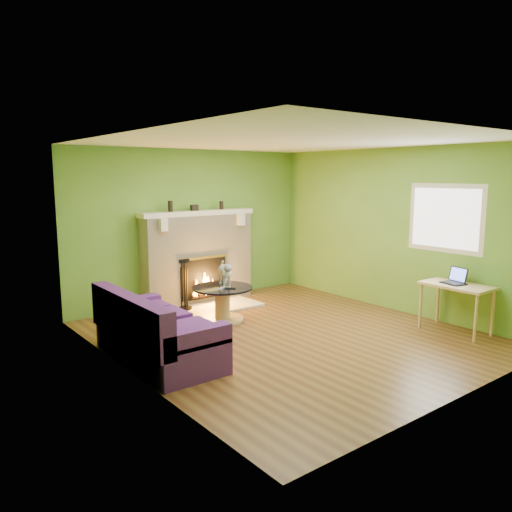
{
  "coord_description": "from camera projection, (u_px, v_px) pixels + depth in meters",
  "views": [
    {
      "loc": [
        -4.37,
        -4.92,
        2.16
      ],
      "look_at": [
        -0.24,
        0.4,
        1.07
      ],
      "focal_mm": 35.0,
      "sensor_mm": 36.0,
      "label": 1
    }
  ],
  "objects": [
    {
      "name": "desk",
      "position": [
        457.0,
        290.0,
        6.89
      ],
      "size": [
        0.53,
        0.92,
        0.68
      ],
      "color": "tan",
      "rests_on": "floor"
    },
    {
      "name": "floor",
      "position": [
        288.0,
        335.0,
        6.83
      ],
      "size": [
        5.0,
        5.0,
        0.0
      ],
      "primitive_type": "plane",
      "color": "#522D17",
      "rests_on": "ground"
    },
    {
      "name": "laptop",
      "position": [
        454.0,
        276.0,
        6.89
      ],
      "size": [
        0.32,
        0.35,
        0.22
      ],
      "primitive_type": null,
      "rotation": [
        0.0,
        0.0,
        -0.22
      ],
      "color": "black",
      "rests_on": "desk"
    },
    {
      "name": "wall_back",
      "position": [
        192.0,
        226.0,
        8.57
      ],
      "size": [
        5.0,
        0.0,
        5.0
      ],
      "primitive_type": "plane",
      "rotation": [
        1.57,
        0.0,
        0.0
      ],
      "color": "#52822A",
      "rests_on": "floor"
    },
    {
      "name": "remote_black",
      "position": [
        230.0,
        288.0,
        7.34
      ],
      "size": [
        0.16,
        0.12,
        0.02
      ],
      "primitive_type": "cube",
      "rotation": [
        0.0,
        0.0,
        -0.59
      ],
      "color": "black",
      "rests_on": "coffee_table"
    },
    {
      "name": "window_frame",
      "position": [
        445.0,
        218.0,
        7.24
      ],
      "size": [
        0.0,
        1.2,
        1.2
      ],
      "primitive_type": "plane",
      "rotation": [
        1.57,
        0.0,
        -1.57
      ],
      "color": "silver",
      "rests_on": "wall_right"
    },
    {
      "name": "remote_silver",
      "position": [
        221.0,
        289.0,
        7.31
      ],
      "size": [
        0.16,
        0.14,
        0.02
      ],
      "primitive_type": "cube",
      "rotation": [
        0.0,
        0.0,
        0.71
      ],
      "color": "#949497",
      "rests_on": "coffee_table"
    },
    {
      "name": "sofa",
      "position": [
        154.0,
        334.0,
        5.87
      ],
      "size": [
        0.87,
        1.85,
        0.83
      ],
      "color": "#491A64",
      "rests_on": "floor"
    },
    {
      "name": "mantel_box",
      "position": [
        194.0,
        208.0,
        8.35
      ],
      "size": [
        0.12,
        0.08,
        0.1
      ],
      "primitive_type": "cube",
      "color": "black",
      "rests_on": "mantel"
    },
    {
      "name": "fireplace",
      "position": [
        198.0,
        258.0,
        8.51
      ],
      "size": [
        2.1,
        0.46,
        1.58
      ],
      "color": "beige",
      "rests_on": "floor"
    },
    {
      "name": "window_pane",
      "position": [
        445.0,
        218.0,
        7.24
      ],
      "size": [
        0.0,
        1.06,
        1.06
      ],
      "primitive_type": "plane",
      "rotation": [
        1.57,
        0.0,
        -1.57
      ],
      "color": "white",
      "rests_on": "wall_right"
    },
    {
      "name": "fire_tools",
      "position": [
        185.0,
        284.0,
        7.99
      ],
      "size": [
        0.22,
        0.22,
        0.82
      ],
      "primitive_type": null,
      "color": "black",
      "rests_on": "hearth"
    },
    {
      "name": "mantel",
      "position": [
        198.0,
        213.0,
        8.38
      ],
      "size": [
        2.1,
        0.28,
        0.08
      ],
      "primitive_type": "cube",
      "color": "silver",
      "rests_on": "fireplace"
    },
    {
      "name": "wall_left",
      "position": [
        129.0,
        258.0,
        5.26
      ],
      "size": [
        0.0,
        5.0,
        5.0
      ],
      "primitive_type": "plane",
      "rotation": [
        1.57,
        0.0,
        1.57
      ],
      "color": "#52822A",
      "rests_on": "floor"
    },
    {
      "name": "cat",
      "position": [
        225.0,
        273.0,
        7.52
      ],
      "size": [
        0.45,
        0.66,
        0.39
      ],
      "primitive_type": null,
      "rotation": [
        0.0,
        0.0,
        -0.4
      ],
      "color": "slate",
      "rests_on": "coffee_table"
    },
    {
      "name": "coffee_table",
      "position": [
        222.0,
        301.0,
        7.5
      ],
      "size": [
        0.91,
        0.91,
        0.51
      ],
      "color": "tan",
      "rests_on": "floor"
    },
    {
      "name": "wall_right",
      "position": [
        394.0,
        230.0,
        7.99
      ],
      "size": [
        0.0,
        5.0,
        5.0
      ],
      "primitive_type": "plane",
      "rotation": [
        1.57,
        0.0,
        -1.57
      ],
      "color": "#52822A",
      "rests_on": "floor"
    },
    {
      "name": "ceiling",
      "position": [
        290.0,
        141.0,
        6.42
      ],
      "size": [
        5.0,
        5.0,
        0.0
      ],
      "primitive_type": "plane",
      "rotation": [
        3.14,
        0.0,
        0.0
      ],
      "color": "white",
      "rests_on": "wall_back"
    },
    {
      "name": "wall_front",
      "position": [
        465.0,
        269.0,
        4.68
      ],
      "size": [
        5.0,
        0.0,
        5.0
      ],
      "primitive_type": "plane",
      "rotation": [
        -1.57,
        0.0,
        0.0
      ],
      "color": "#52822A",
      "rests_on": "floor"
    },
    {
      "name": "mantel_vase_left",
      "position": [
        170.0,
        206.0,
        8.07
      ],
      "size": [
        0.08,
        0.08,
        0.18
      ],
      "primitive_type": "cylinder",
      "color": "black",
      "rests_on": "mantel"
    },
    {
      "name": "mantel_vase_right",
      "position": [
        221.0,
        205.0,
        8.68
      ],
      "size": [
        0.07,
        0.07,
        0.14
      ],
      "primitive_type": "cylinder",
      "color": "black",
      "rests_on": "mantel"
    },
    {
      "name": "hearth",
      "position": [
        215.0,
        307.0,
        8.23
      ],
      "size": [
        1.5,
        0.75,
        0.03
      ],
      "primitive_type": "cube",
      "color": "beige",
      "rests_on": "floor"
    }
  ]
}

